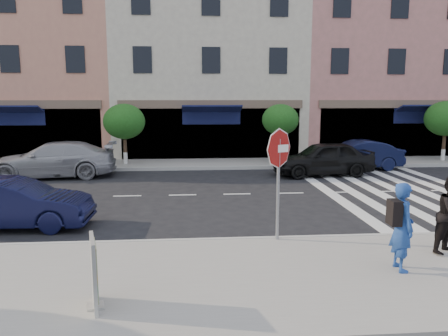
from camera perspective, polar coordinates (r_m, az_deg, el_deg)
The scene contains 16 objects.
ground at distance 12.31m, azimuth 3.76°, elevation -7.52°, with size 120.00×120.00×0.00m, color black.
sidewalk_near at distance 8.81m, azimuth 7.39°, elevation -14.05°, with size 60.00×4.50×0.15m, color gray.
sidewalk_far at distance 22.98m, azimuth -0.20°, elevation 0.58°, with size 60.00×3.00×0.15m, color gray.
building_west_mid at distance 30.31m, azimuth -23.19°, elevation 15.09°, with size 10.00×9.00×14.00m, color tan.
building_centre at distance 28.75m, azimuth -2.16°, elevation 13.16°, with size 11.00×9.00×11.00m, color beige.
building_east_mid at distance 31.70m, azimuth 20.77°, elevation 14.04°, with size 13.00×9.00×13.00m, color tan.
street_tree_wb at distance 22.72m, azimuth -12.90°, elevation 5.91°, with size 2.10×2.10×3.06m.
street_tree_c at distance 22.98m, azimuth 7.36°, elevation 6.23°, with size 1.90×1.90×3.04m.
street_tree_ea at distance 26.35m, azimuth 26.99°, elevation 5.76°, with size 2.20×2.20×3.19m.
stop_sign at distance 10.31m, azimuth 7.16°, elevation 1.05°, with size 0.89×0.38×2.69m.
photographer at distance 9.32m, azimuth 22.25°, elevation -7.11°, with size 0.64×0.42×1.76m, color navy.
poster_board at distance 7.56m, azimuth -16.60°, elevation -13.07°, with size 0.33×0.76×1.18m.
car_near_mid at distance 13.19m, azimuth -25.79°, elevation -4.24°, with size 1.44×4.12×1.36m, color black.
car_far_left at distance 20.84m, azimuth -21.42°, elevation 1.02°, with size 2.21×5.44×1.58m, color #97969B.
car_far_mid at distance 20.38m, azimuth 12.80°, elevation 1.23°, with size 1.84×4.57×1.56m, color black.
car_far_right at distance 22.51m, azimuth 16.93°, elevation 1.65°, with size 1.52×4.36×1.44m, color black.
Camera 1 is at (-1.74, -11.65, 3.55)m, focal length 35.00 mm.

